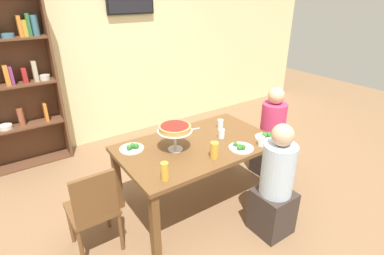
{
  "coord_description": "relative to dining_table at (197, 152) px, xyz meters",
  "views": [
    {
      "loc": [
        -1.59,
        -2.21,
        2.18
      ],
      "look_at": [
        0.0,
        0.1,
        0.89
      ],
      "focal_mm": 28.08,
      "sensor_mm": 36.0,
      "label": 1
    }
  ],
  "objects": [
    {
      "name": "diner_near_right",
      "position": [
        0.36,
        -0.75,
        -0.16
      ],
      "size": [
        0.34,
        0.34,
        1.15
      ],
      "rotation": [
        0.0,
        0.0,
        1.57
      ],
      "color": "#382D28",
      "rests_on": "ground_plane"
    },
    {
      "name": "salad_plate_near_diner",
      "position": [
        0.29,
        -0.33,
        0.11
      ],
      "size": [
        0.25,
        0.25,
        0.07
      ],
      "color": "white",
      "rests_on": "dining_table"
    },
    {
      "name": "water_glass_clear_spare",
      "position": [
        0.45,
        0.19,
        0.14
      ],
      "size": [
        0.07,
        0.07,
        0.1
      ],
      "primitive_type": "cylinder",
      "color": "white",
      "rests_on": "dining_table"
    },
    {
      "name": "chair_head_west",
      "position": [
        -1.13,
        -0.05,
        -0.17
      ],
      "size": [
        0.4,
        0.4,
        0.87
      ],
      "color": "brown",
      "rests_on": "ground_plane"
    },
    {
      "name": "bookshelf",
      "position": [
        -1.43,
        2.02,
        0.5
      ],
      "size": [
        1.1,
        0.3,
        2.21
      ],
      "color": "brown",
      "rests_on": "ground_plane"
    },
    {
      "name": "cutlery_fork_near",
      "position": [
        -0.09,
        0.3,
        0.09
      ],
      "size": [
        0.18,
        0.02,
        0.0
      ],
      "primitive_type": "cube",
      "rotation": [
        0.0,
        0.0,
        3.17
      ],
      "color": "silver",
      "rests_on": "dining_table"
    },
    {
      "name": "ground_plane",
      "position": [
        0.0,
        0.0,
        -0.65
      ],
      "size": [
        12.0,
        12.0,
        0.0
      ],
      "primitive_type": "plane",
      "color": "#846042"
    },
    {
      "name": "beer_glass_amber_tall",
      "position": [
        -0.59,
        -0.36,
        0.17
      ],
      "size": [
        0.07,
        0.07,
        0.16
      ],
      "primitive_type": "cylinder",
      "color": "gold",
      "rests_on": "dining_table"
    },
    {
      "name": "cutlery_knife_near",
      "position": [
        0.16,
        0.32,
        0.09
      ],
      "size": [
        0.18,
        0.04,
        0.0
      ],
      "primitive_type": "cube",
      "rotation": [
        0.0,
        0.0,
        2.98
      ],
      "color": "silver",
      "rests_on": "dining_table"
    },
    {
      "name": "water_glass_clear_near",
      "position": [
        0.51,
        -0.39,
        0.14
      ],
      "size": [
        0.06,
        0.06,
        0.1
      ],
      "primitive_type": "cylinder",
      "color": "white",
      "rests_on": "dining_table"
    },
    {
      "name": "water_glass_clear_far",
      "position": [
        0.29,
        -0.03,
        0.14
      ],
      "size": [
        0.07,
        0.07,
        0.1
      ],
      "primitive_type": "cylinder",
      "color": "white",
      "rests_on": "dining_table"
    },
    {
      "name": "salad_plate_far_diner",
      "position": [
        -0.6,
        0.27,
        0.11
      ],
      "size": [
        0.24,
        0.24,
        0.07
      ],
      "color": "white",
      "rests_on": "dining_table"
    },
    {
      "name": "salad_plate_spare",
      "position": [
        0.68,
        -0.3,
        0.11
      ],
      "size": [
        0.23,
        0.23,
        0.07
      ],
      "color": "white",
      "rests_on": "dining_table"
    },
    {
      "name": "diner_head_east",
      "position": [
        1.13,
        -0.01,
        -0.16
      ],
      "size": [
        0.34,
        0.34,
        1.15
      ],
      "rotation": [
        0.0,
        0.0,
        3.14
      ],
      "color": "#382D28",
      "rests_on": "ground_plane"
    },
    {
      "name": "beer_glass_amber_short",
      "position": [
        -0.03,
        -0.31,
        0.17
      ],
      "size": [
        0.08,
        0.08,
        0.16
      ],
      "primitive_type": "cylinder",
      "color": "gold",
      "rests_on": "dining_table"
    },
    {
      "name": "dining_table",
      "position": [
        0.0,
        0.0,
        0.0
      ],
      "size": [
        1.6,
        0.96,
        0.74
      ],
      "color": "brown",
      "rests_on": "ground_plane"
    },
    {
      "name": "rear_partition",
      "position": [
        0.0,
        2.2,
        0.75
      ],
      "size": [
        8.0,
        0.12,
        2.8
      ],
      "primitive_type": "cube",
      "color": "beige",
      "rests_on": "ground_plane"
    },
    {
      "name": "deep_dish_pizza_stand",
      "position": [
        -0.25,
        0.03,
        0.31
      ],
      "size": [
        0.34,
        0.34,
        0.26
      ],
      "color": "silver",
      "rests_on": "dining_table"
    }
  ]
}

